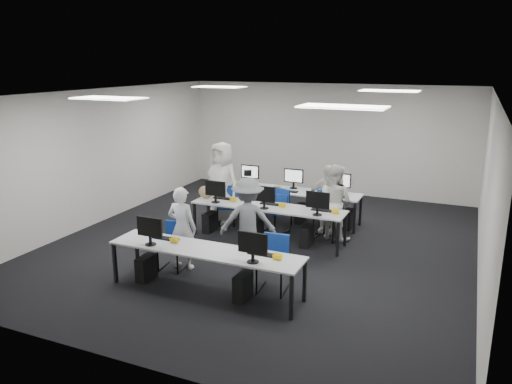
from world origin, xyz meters
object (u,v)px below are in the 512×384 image
at_px(student_2, 222,183).
at_px(student_0, 182,228).
at_px(chair_1, 273,274).
at_px(student_1, 334,202).
at_px(desk_mid, 268,208).
at_px(student_3, 327,199).
at_px(photographer, 248,220).
at_px(chair_5, 235,209).
at_px(chair_7, 330,219).
at_px(desk_front, 205,252).
at_px(chair_6, 281,217).
at_px(chair_2, 227,213).
at_px(chair_0, 173,254).
at_px(chair_4, 328,224).
at_px(chair_3, 275,219).

bearing_deg(student_2, student_0, -65.21).
xyz_separation_m(chair_1, student_1, (0.25, 2.78, 0.50)).
distance_m(student_0, student_1, 3.28).
xyz_separation_m(desk_mid, student_1, (1.21, 0.65, 0.11)).
bearing_deg(student_3, photographer, -119.16).
xyz_separation_m(chair_5, chair_7, (2.23, 0.06, 0.03)).
distance_m(desk_front, student_0, 1.11).
bearing_deg(desk_front, student_0, 140.54).
relative_size(desk_front, photographer, 2.03).
distance_m(chair_6, chair_7, 1.06).
xyz_separation_m(chair_2, student_2, (-0.16, 0.10, 0.67)).
bearing_deg(chair_0, chair_2, 87.48).
bearing_deg(student_1, chair_6, 8.49).
relative_size(chair_1, student_3, 0.61).
xyz_separation_m(chair_2, student_1, (2.46, 0.05, 0.53)).
bearing_deg(chair_7, desk_mid, -135.59).
bearing_deg(chair_2, chair_5, 56.65).
bearing_deg(chair_4, chair_0, -122.35).
bearing_deg(chair_7, chair_3, -156.63).
bearing_deg(desk_mid, student_2, 153.27).
bearing_deg(chair_4, chair_7, 105.41).
relative_size(chair_7, photographer, 0.62).
xyz_separation_m(desk_mid, photographer, (0.09, -1.18, 0.11)).
relative_size(chair_7, student_0, 0.66).
bearing_deg(student_0, photographer, -143.84).
distance_m(desk_mid, chair_3, 0.66).
distance_m(desk_front, student_3, 3.68).
xyz_separation_m(chair_1, student_3, (0.01, 3.07, 0.46)).
height_order(desk_front, chair_0, chair_0).
height_order(chair_3, student_3, student_3).
relative_size(student_2, student_3, 1.24).
distance_m(desk_front, chair_1, 1.14).
bearing_deg(chair_3, chair_7, 42.11).
height_order(chair_0, chair_7, chair_7).
distance_m(chair_3, chair_5, 1.20).
relative_size(student_2, photographer, 1.17).
xyz_separation_m(desk_front, chair_0, (-1.00, 0.59, -0.42)).
relative_size(student_0, student_3, 1.00).
bearing_deg(chair_7, chair_1, -89.36).
xyz_separation_m(chair_3, student_2, (-1.36, 0.18, 0.63)).
bearing_deg(student_2, chair_5, 53.20).
xyz_separation_m(chair_3, student_3, (1.01, 0.41, 0.45)).
bearing_deg(desk_mid, chair_0, -116.32).
height_order(chair_2, chair_4, chair_4).
relative_size(chair_1, chair_4, 0.95).
bearing_deg(chair_7, chair_5, -176.18).
bearing_deg(chair_0, chair_5, 85.77).
xyz_separation_m(chair_1, chair_3, (-1.00, 2.66, 0.01)).
height_order(chair_1, student_0, student_0).
bearing_deg(chair_1, desk_front, -158.76).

